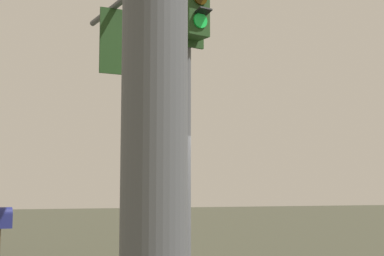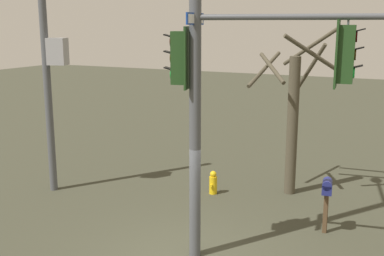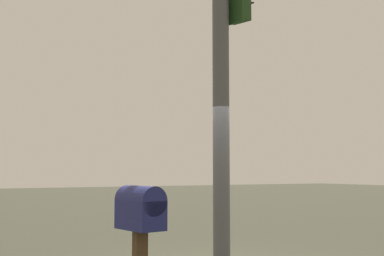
# 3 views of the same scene
# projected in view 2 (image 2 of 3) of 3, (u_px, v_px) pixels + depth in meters

# --- Properties ---
(main_signal_pole_assembly) EXTENTS (3.11, 4.75, 9.14)m
(main_signal_pole_assembly) POSITION_uv_depth(u_px,v_px,m) (221.00, 38.00, 9.78)
(main_signal_pole_assembly) COLOR #4C4F54
(main_signal_pole_assembly) RESTS_ON ground
(secondary_pole_assembly) EXTENTS (0.58, 0.81, 7.92)m
(secondary_pole_assembly) POSITION_uv_depth(u_px,v_px,m) (50.00, 60.00, 14.26)
(secondary_pole_assembly) COLOR #4C4F54
(secondary_pole_assembly) RESTS_ON ground
(fire_hydrant) EXTENTS (0.38, 0.24, 0.73)m
(fire_hydrant) POSITION_uv_depth(u_px,v_px,m) (213.00, 183.00, 14.71)
(fire_hydrant) COLOR yellow
(fire_hydrant) RESTS_ON ground
(mailbox) EXTENTS (0.47, 0.30, 1.41)m
(mailbox) POSITION_uv_depth(u_px,v_px,m) (327.00, 191.00, 11.79)
(mailbox) COLOR #4C3823
(mailbox) RESTS_ON ground
(bare_tree_across_street) EXTENTS (2.45, 2.47, 5.10)m
(bare_tree_across_street) POSITION_uv_depth(u_px,v_px,m) (293.00, 112.00, 14.34)
(bare_tree_across_street) COLOR #474031
(bare_tree_across_street) RESTS_ON ground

